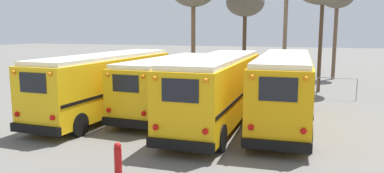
{
  "coord_description": "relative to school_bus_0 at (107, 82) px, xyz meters",
  "views": [
    {
      "loc": [
        5.88,
        -18.29,
        4.56
      ],
      "look_at": [
        0.0,
        -0.42,
        1.66
      ],
      "focal_mm": 35.0,
      "sensor_mm": 36.0,
      "label": 1
    }
  ],
  "objects": [
    {
      "name": "ground_plane",
      "position": [
        4.53,
        1.03,
        -1.77
      ],
      "size": [
        160.0,
        160.0,
        0.0
      ],
      "primitive_type": "plane",
      "color": "#66635E"
    },
    {
      "name": "school_bus_1",
      "position": [
        3.02,
        1.54,
        -0.13
      ],
      "size": [
        2.88,
        9.62,
        3.01
      ],
      "color": "yellow",
      "rests_on": "ground"
    },
    {
      "name": "school_bus_3",
      "position": [
        9.07,
        0.93,
        0.04
      ],
      "size": [
        2.84,
        10.74,
        3.34
      ],
      "color": "#E5A00C",
      "rests_on": "ground"
    },
    {
      "name": "school_bus_2",
      "position": [
        6.04,
        -0.09,
        0.03
      ],
      "size": [
        2.62,
        10.82,
        3.28
      ],
      "color": "#EAAA0F",
      "rests_on": "ground"
    },
    {
      "name": "bare_tree_0",
      "position": [
        4.1,
        17.57,
        5.14
      ],
      "size": [
        3.51,
        3.51,
        8.31
      ],
      "color": "#473323",
      "rests_on": "ground"
    },
    {
      "name": "school_bus_0",
      "position": [
        0.0,
        0.0,
        0.0
      ],
      "size": [
        2.88,
        10.77,
        3.25
      ],
      "color": "yellow",
      "rests_on": "ground"
    },
    {
      "name": "utility_pole",
      "position": [
        8.19,
        11.97,
        2.79
      ],
      "size": [
        1.8,
        0.3,
        8.83
      ],
      "color": "#75604C",
      "rests_on": "ground"
    },
    {
      "name": "fire_hydrant",
      "position": [
        4.65,
        -7.23,
        -1.25
      ],
      "size": [
        0.24,
        0.24,
        1.03
      ],
      "color": "#B21414",
      "rests_on": "ground"
    },
    {
      "name": "fence_line",
      "position": [
        4.53,
        8.53,
        -0.78
      ],
      "size": [
        17.12,
        0.06,
        1.42
      ],
      "color": "#939399",
      "rests_on": "ground"
    }
  ]
}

